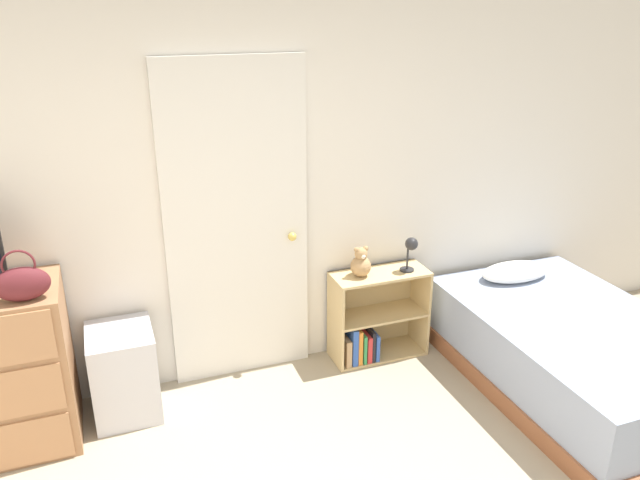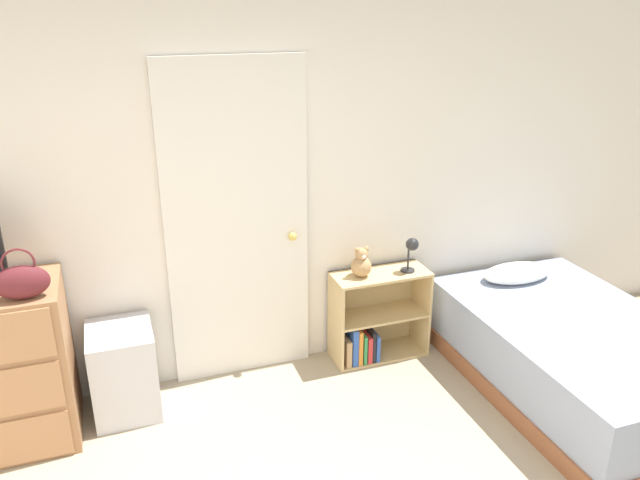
% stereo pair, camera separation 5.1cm
% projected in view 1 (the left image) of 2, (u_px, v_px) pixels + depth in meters
% --- Properties ---
extents(wall_back, '(10.00, 0.06, 2.55)m').
position_uv_depth(wall_back, '(239.00, 189.00, 3.91)').
color(wall_back, silver).
rests_on(wall_back, ground_plane).
extents(door_closed, '(0.92, 0.09, 2.10)m').
position_uv_depth(door_closed, '(237.00, 227.00, 3.94)').
color(door_closed, silver).
rests_on(door_closed, ground_plane).
extents(handbag, '(0.28, 0.13, 0.28)m').
position_uv_depth(handbag, '(22.00, 283.00, 3.16)').
color(handbag, '#591E23').
rests_on(handbag, dresser).
extents(storage_bin, '(0.38, 0.43, 0.56)m').
position_uv_depth(storage_bin, '(124.00, 372.00, 3.78)').
color(storage_bin, silver).
rests_on(storage_bin, ground_plane).
extents(bookshelf, '(0.67, 0.28, 0.64)m').
position_uv_depth(bookshelf, '(371.00, 322.00, 4.39)').
color(bookshelf, tan).
rests_on(bookshelf, ground_plane).
extents(teddy_bear, '(0.14, 0.14, 0.21)m').
position_uv_depth(teddy_bear, '(361.00, 263.00, 4.19)').
color(teddy_bear, tan).
rests_on(teddy_bear, bookshelf).
extents(desk_lamp, '(0.11, 0.11, 0.24)m').
position_uv_depth(desk_lamp, '(411.00, 248.00, 4.24)').
color(desk_lamp, '#262628').
rests_on(desk_lamp, bookshelf).
extents(bed, '(1.20, 1.87, 0.60)m').
position_uv_depth(bed, '(573.00, 352.00, 4.06)').
color(bed, brown).
rests_on(bed, ground_plane).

